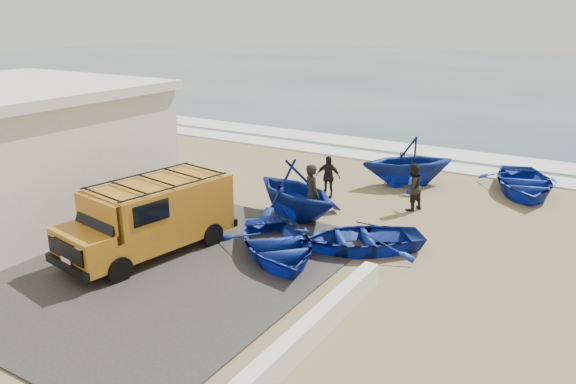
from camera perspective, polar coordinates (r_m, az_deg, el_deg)
The scene contains 15 objects.
ground at distance 16.80m, azimuth -7.50°, elevation -5.10°, with size 160.00×160.00×0.00m, color #8E7752.
slab at distance 16.77m, azimuth -17.19°, elevation -5.73°, with size 12.00×10.00×0.05m, color #393734.
ocean at distance 68.99m, azimuth 23.42°, elevation 10.91°, with size 180.00×88.00×0.01m, color #385166.
surf_line at distance 26.70m, azimuth 8.75°, elevation 3.55°, with size 180.00×1.60×0.06m, color white.
surf_wash at distance 28.97m, azimuth 10.68°, elevation 4.54°, with size 180.00×2.20×0.04m, color white.
parapet at distance 11.93m, azimuth 2.61°, elevation -13.58°, with size 0.35×6.00×0.55m, color silver.
van at distance 16.03m, azimuth -13.68°, elevation -2.27°, with size 2.71×5.15×2.10m.
boat_near_left at distance 15.52m, azimuth -1.15°, elevation -5.29°, with size 2.79×3.91×0.81m, color #132D97.
boat_near_right at distance 16.13m, azimuth 7.41°, elevation -4.68°, with size 2.51×3.52×0.73m, color #132D97.
boat_mid_left at distance 18.28m, azimuth 0.71°, elevation 0.23°, with size 3.20×3.71×1.95m, color #132D97.
boat_far_left at distance 22.41m, azimuth 12.09°, elevation 3.08°, with size 3.15×3.65×1.92m, color #132D97.
boat_far_right at distance 22.73m, azimuth 22.80°, elevation 0.89°, with size 2.98×4.17×0.86m, color #132D97.
fisherman_front at distance 17.73m, azimuth 2.46°, elevation -0.28°, with size 0.73×0.48×1.99m, color black.
fisherman_middle at distance 19.57m, azimuth 12.50°, elevation 0.50°, with size 0.80×0.62×1.64m, color black.
fisherman_back at distance 20.50m, azimuth 4.08°, elevation 1.56°, with size 0.92×0.38×1.57m, color black.
Camera 1 is at (9.84, -11.97, 6.47)m, focal length 35.00 mm.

